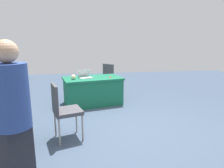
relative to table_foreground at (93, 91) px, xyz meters
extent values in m
plane|color=#3D4C60|center=(-0.45, 1.84, -0.36)|extent=(14.40, 14.40, 0.00)
cube|color=#196647|center=(0.00, 0.00, 0.33)|extent=(1.66, 1.18, 0.05)
cube|color=#196647|center=(0.00, 0.00, -0.03)|extent=(1.59, 1.13, 0.67)
cylinder|color=#9E9993|center=(-0.69, -1.28, -0.13)|extent=(0.03, 0.03, 0.47)
cylinder|color=#9E9993|center=(-0.95, -1.00, -0.13)|extent=(0.03, 0.03, 0.47)
cylinder|color=#9E9993|center=(-0.41, -1.02, -0.13)|extent=(0.03, 0.03, 0.47)
cylinder|color=#9E9993|center=(-0.67, -0.75, -0.13)|extent=(0.03, 0.03, 0.47)
cube|color=#47474C|center=(-0.68, -1.01, 0.13)|extent=(0.62, 0.62, 0.06)
cube|color=#47474C|center=(-0.53, -0.88, 0.39)|extent=(0.31, 0.33, 0.45)
cylinder|color=#9E9993|center=(0.39, 1.65, -0.13)|extent=(0.03, 0.03, 0.46)
cylinder|color=#9E9993|center=(0.27, 2.01, -0.13)|extent=(0.03, 0.03, 0.46)
cylinder|color=#9E9993|center=(0.75, 1.77, -0.13)|extent=(0.03, 0.03, 0.46)
cylinder|color=#9E9993|center=(0.63, 2.13, -0.13)|extent=(0.03, 0.03, 0.46)
cube|color=#47474C|center=(0.51, 1.89, 0.13)|extent=(0.55, 0.55, 0.06)
cube|color=#47474C|center=(0.70, 1.95, 0.39)|extent=(0.16, 0.41, 0.45)
cube|color=#26262D|center=(0.92, 3.14, 0.04)|extent=(0.31, 0.33, 0.80)
cylinder|color=#2D478C|center=(0.92, 3.14, 0.76)|extent=(0.48, 0.48, 0.64)
sphere|color=tan|center=(0.92, 3.14, 1.18)|extent=(0.22, 0.22, 0.22)
cube|color=silver|center=(0.17, 0.07, 0.37)|extent=(0.38, 0.32, 0.02)
cube|color=#B7B7BC|center=(0.22, -0.07, 0.47)|extent=(0.32, 0.19, 0.19)
sphere|color=beige|center=(0.49, 0.18, 0.42)|extent=(0.12, 0.12, 0.12)
cube|color=red|center=(-0.47, 0.04, 0.36)|extent=(0.07, 0.18, 0.01)
camera|label=1|loc=(0.22, 5.04, 1.26)|focal=30.83mm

